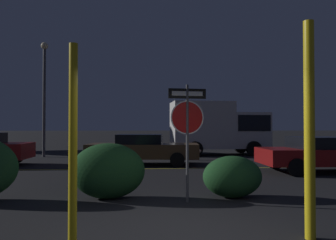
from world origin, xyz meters
name	(u,v)px	position (x,y,z in m)	size (l,w,h in m)	color
ground_plane	(186,235)	(0.00, 0.00, 0.00)	(260.00, 260.00, 0.00)	black
road_center_stripe	(160,169)	(0.00, 7.89, 0.00)	(37.63, 0.12, 0.01)	gold
stop_sign	(187,120)	(0.32, 2.16, 1.79)	(0.84, 0.11, 2.57)	#4C4C51
yellow_pole_left	(73,143)	(-1.63, -0.23, 1.42)	(0.12, 0.12, 2.84)	yellow
yellow_pole_right	(309,129)	(1.81, -0.29, 1.61)	(0.15, 0.15, 3.22)	yellow
hedge_bush_1	(108,171)	(-1.45, 2.63, 0.64)	(1.68, 0.97, 1.27)	#1E4C23
hedge_bush_2	(232,177)	(1.42, 2.55, 0.48)	(1.38, 0.94, 0.97)	#1E4C23
passing_car_2	(143,149)	(-0.69, 9.36, 0.68)	(4.98, 2.29, 1.32)	brown
passing_car_3	(320,154)	(5.74, 6.48, 0.66)	(4.41, 2.11, 1.27)	maroon
delivery_truck	(219,127)	(3.79, 14.01, 1.64)	(5.69, 2.66, 3.08)	silver
street_lamp	(44,87)	(-6.08, 13.32, 3.81)	(0.39, 0.39, 6.28)	#4C4C51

